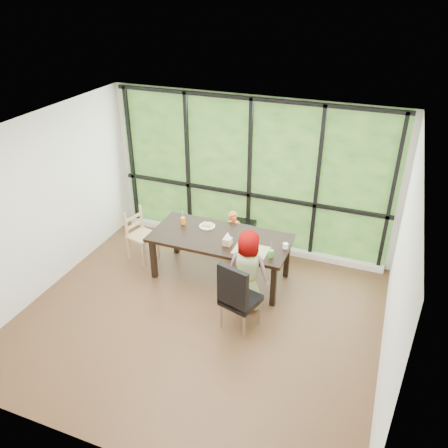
{
  "coord_description": "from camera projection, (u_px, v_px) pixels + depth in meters",
  "views": [
    {
      "loc": [
        2.17,
        -4.62,
        4.36
      ],
      "look_at": [
        0.01,
        0.96,
        1.05
      ],
      "focal_mm": 36.46,
      "sensor_mm": 36.0,
      "label": 1
    }
  ],
  "objects": [
    {
      "name": "ground",
      "position": [
        199.0,
        317.0,
        6.56
      ],
      "size": [
        5.0,
        5.0,
        0.0
      ],
      "primitive_type": "plane",
      "color": "black",
      "rests_on": "ground"
    },
    {
      "name": "chair_window_leather",
      "position": [
        242.0,
        220.0,
        8.03
      ],
      "size": [
        0.48,
        0.48,
        1.08
      ],
      "primitive_type": "cube",
      "rotation": [
        0.0,
        0.0,
        0.03
      ],
      "color": "black",
      "rests_on": "ground"
    },
    {
      "name": "orange_cup",
      "position": [
        183.0,
        221.0,
        7.44
      ],
      "size": [
        0.07,
        0.07,
        0.12
      ],
      "primitive_type": "cylinder",
      "color": "orange",
      "rests_on": "dining_table"
    },
    {
      "name": "crepe_rolls_near",
      "position": [
        252.0,
        248.0,
        6.74
      ],
      "size": [
        0.1,
        0.12,
        0.04
      ],
      "primitive_type": null,
      "color": "tan",
      "rests_on": "plate_near"
    },
    {
      "name": "plate_far",
      "position": [
        207.0,
        226.0,
        7.38
      ],
      "size": [
        0.26,
        0.26,
        0.02
      ],
      "primitive_type": "cylinder",
      "color": "white",
      "rests_on": "dining_table"
    },
    {
      "name": "chair_end_beech",
      "position": [
        142.0,
        236.0,
        7.72
      ],
      "size": [
        0.49,
        0.5,
        0.9
      ],
      "primitive_type": "cube",
      "rotation": [
        0.0,
        0.0,
        1.34
      ],
      "color": "tan",
      "rests_on": "ground"
    },
    {
      "name": "back_wall",
      "position": [
        250.0,
        175.0,
        7.75
      ],
      "size": [
        5.0,
        0.0,
        5.0
      ],
      "primitive_type": "plane",
      "rotation": [
        1.57,
        0.0,
        0.0
      ],
      "color": "silver",
      "rests_on": "ground"
    },
    {
      "name": "chair_interior_leather",
      "position": [
        241.0,
        295.0,
        6.15
      ],
      "size": [
        0.57,
        0.57,
        1.08
      ],
      "primitive_type": "cube",
      "rotation": [
        0.0,
        0.0,
        2.87
      ],
      "color": "black",
      "rests_on": "ground"
    },
    {
      "name": "straw_white",
      "position": [
        183.0,
        215.0,
        7.39
      ],
      "size": [
        0.01,
        0.04,
        0.2
      ],
      "primitive_type": "cylinder",
      "rotation": [
        0.14,
        0.0,
        0.0
      ],
      "color": "white",
      "rests_on": "orange_cup"
    },
    {
      "name": "window_sill",
      "position": [
        247.0,
        243.0,
        8.29
      ],
      "size": [
        4.8,
        0.12,
        0.1
      ],
      "primitive_type": "cube",
      "color": "silver",
      "rests_on": "ground"
    },
    {
      "name": "green_cup",
      "position": [
        271.0,
        254.0,
        6.57
      ],
      "size": [
        0.07,
        0.07,
        0.11
      ],
      "primitive_type": "cylinder",
      "color": "#53B635",
      "rests_on": "dining_table"
    },
    {
      "name": "tissue",
      "position": [
        228.0,
        235.0,
        6.81
      ],
      "size": [
        0.12,
        0.12,
        0.11
      ],
      "primitive_type": "cone",
      "color": "white",
      "rests_on": "tissue_box"
    },
    {
      "name": "straw_pink",
      "position": [
        271.0,
        248.0,
        6.52
      ],
      "size": [
        0.01,
        0.04,
        0.2
      ],
      "primitive_type": "cylinder",
      "rotation": [
        0.14,
        0.0,
        0.0
      ],
      "color": "pink",
      "rests_on": "green_cup"
    },
    {
      "name": "white_mug",
      "position": [
        285.0,
        246.0,
        6.78
      ],
      "size": [
        0.08,
        0.08,
        0.08
      ],
      "primitive_type": "cylinder",
      "color": "white",
      "rests_on": "dining_table"
    },
    {
      "name": "child_toddler",
      "position": [
        233.0,
        235.0,
        7.74
      ],
      "size": [
        0.37,
        0.3,
        0.89
      ],
      "primitive_type": "imported",
      "rotation": [
        0.0,
        0.0,
        0.31
      ],
      "color": "#D25C28",
      "rests_on": "ground"
    },
    {
      "name": "plate_near",
      "position": [
        252.0,
        250.0,
        6.75
      ],
      "size": [
        0.23,
        0.23,
        0.01
      ],
      "primitive_type": "cylinder",
      "color": "white",
      "rests_on": "dining_table"
    },
    {
      "name": "dining_table",
      "position": [
        220.0,
        257.0,
        7.28
      ],
      "size": [
        2.28,
        1.22,
        0.75
      ],
      "primitive_type": "cube",
      "rotation": [
        0.0,
        0.0,
        0.1
      ],
      "color": "black",
      "rests_on": "ground"
    },
    {
      "name": "child_older",
      "position": [
        248.0,
        271.0,
        6.49
      ],
      "size": [
        0.63,
        0.42,
        1.26
      ],
      "primitive_type": "imported",
      "rotation": [
        0.0,
        0.0,
        3.11
      ],
      "color": "gray",
      "rests_on": "ground"
    },
    {
      "name": "window_mullions",
      "position": [
        249.0,
        176.0,
        7.7
      ],
      "size": [
        4.8,
        0.06,
        2.65
      ],
      "primitive_type": null,
      "color": "black",
      "rests_on": "back_wall"
    },
    {
      "name": "foliage_backdrop",
      "position": [
        250.0,
        175.0,
        7.73
      ],
      "size": [
        4.8,
        0.02,
        2.65
      ],
      "primitive_type": "cube",
      "color": "#21481A",
      "rests_on": "back_wall"
    },
    {
      "name": "crepe_rolls_far",
      "position": [
        207.0,
        225.0,
        7.37
      ],
      "size": [
        0.2,
        0.12,
        0.04
      ],
      "primitive_type": null,
      "color": "tan",
      "rests_on": "plate_far"
    },
    {
      "name": "placemat",
      "position": [
        251.0,
        250.0,
        6.75
      ],
      "size": [
        0.51,
        0.37,
        0.01
      ],
      "primitive_type": "cube",
      "color": "tan",
      "rests_on": "dining_table"
    },
    {
      "name": "tissue_box",
      "position": [
        227.0,
        242.0,
        6.87
      ],
      "size": [
        0.13,
        0.13,
        0.11
      ],
      "primitive_type": "cube",
      "color": "tan",
      "rests_on": "dining_table"
    }
  ]
}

